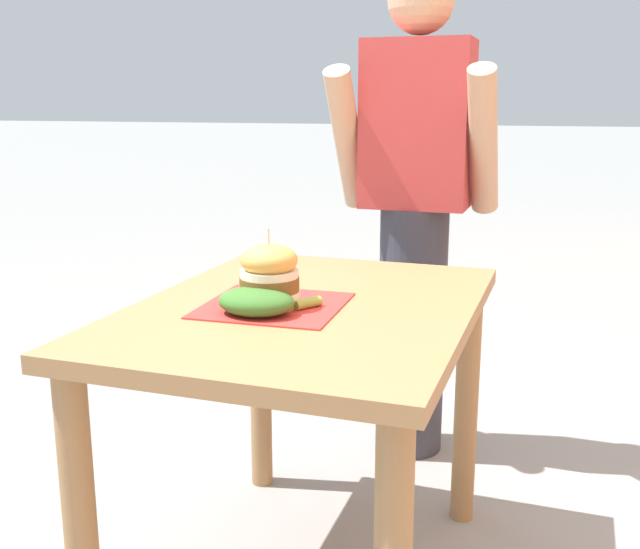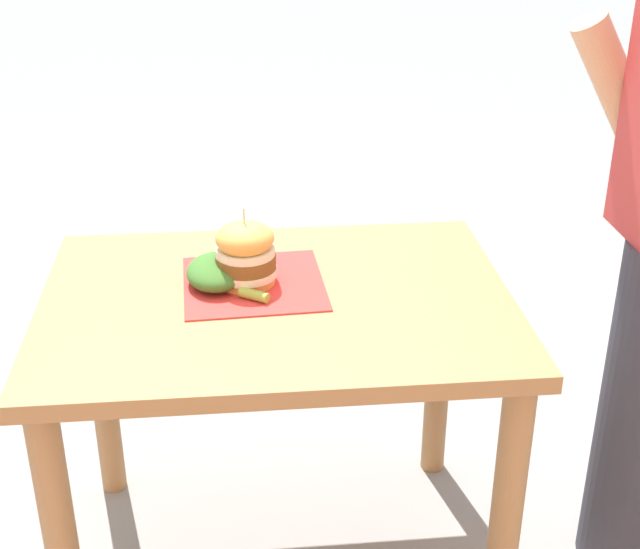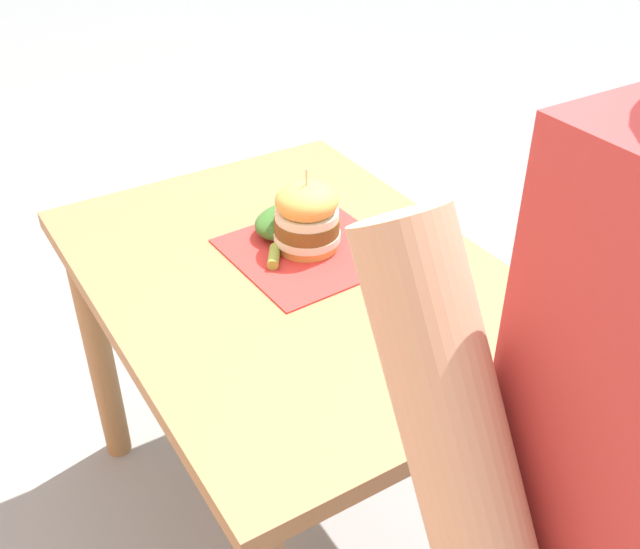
{
  "view_description": "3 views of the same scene",
  "coord_description": "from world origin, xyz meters",
  "px_view_note": "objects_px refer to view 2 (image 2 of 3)",
  "views": [
    {
      "loc": [
        0.6,
        -1.65,
        1.26
      ],
      "look_at": [
        0.0,
        0.1,
        0.83
      ],
      "focal_mm": 42.0,
      "sensor_mm": 36.0,
      "label": 1
    },
    {
      "loc": [
        1.8,
        -0.08,
        1.72
      ],
      "look_at": [
        0.0,
        0.1,
        0.83
      ],
      "focal_mm": 50.0,
      "sensor_mm": 36.0,
      "label": 2
    },
    {
      "loc": [
        0.63,
        1.13,
        1.65
      ],
      "look_at": [
        0.0,
        0.1,
        0.83
      ],
      "focal_mm": 42.0,
      "sensor_mm": 36.0,
      "label": 3
    }
  ],
  "objects_px": {
    "pickle_spear": "(254,295)",
    "side_salad": "(216,272)",
    "patio_table": "(278,348)",
    "sandwich": "(245,253)"
  },
  "relations": [
    {
      "from": "side_salad",
      "to": "pickle_spear",
      "type": "bearing_deg",
      "value": 41.35
    },
    {
      "from": "sandwich",
      "to": "pickle_spear",
      "type": "bearing_deg",
      "value": 9.25
    },
    {
      "from": "patio_table",
      "to": "pickle_spear",
      "type": "height_order",
      "value": "pickle_spear"
    },
    {
      "from": "sandwich",
      "to": "pickle_spear",
      "type": "relative_size",
      "value": 2.61
    },
    {
      "from": "patio_table",
      "to": "side_salad",
      "type": "height_order",
      "value": "side_salad"
    },
    {
      "from": "patio_table",
      "to": "sandwich",
      "type": "xyz_separation_m",
      "value": [
        -0.07,
        -0.07,
        0.22
      ]
    },
    {
      "from": "pickle_spear",
      "to": "side_salad",
      "type": "xyz_separation_m",
      "value": [
        -0.09,
        -0.08,
        0.02
      ]
    },
    {
      "from": "sandwich",
      "to": "side_salad",
      "type": "xyz_separation_m",
      "value": [
        -0.0,
        -0.07,
        -0.05
      ]
    },
    {
      "from": "pickle_spear",
      "to": "side_salad",
      "type": "distance_m",
      "value": 0.13
    },
    {
      "from": "pickle_spear",
      "to": "patio_table",
      "type": "bearing_deg",
      "value": 112.37
    }
  ]
}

